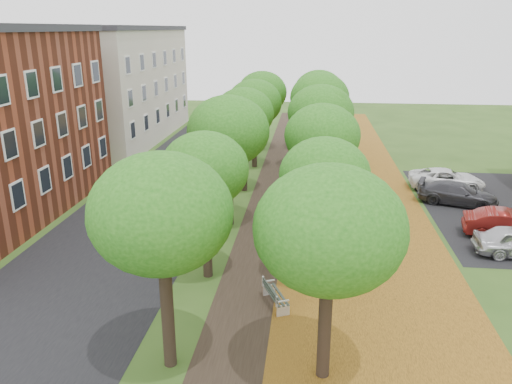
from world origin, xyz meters
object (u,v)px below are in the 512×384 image
(car_red, at_px, (509,225))
(car_grey, at_px, (458,194))
(car_white, at_px, (447,179))
(bench, at_px, (274,295))

(car_red, bearing_deg, car_grey, 22.95)
(car_white, bearing_deg, car_red, -169.42)
(car_grey, distance_m, car_white, 3.08)
(bench, xyz_separation_m, car_red, (11.31, 7.78, 0.27))
(bench, distance_m, car_white, 18.92)
(bench, distance_m, car_grey, 16.37)
(bench, distance_m, car_red, 13.73)
(car_white, bearing_deg, bench, 150.40)
(car_white, bearing_deg, car_grey, -178.38)
(bench, height_order, car_grey, car_grey)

